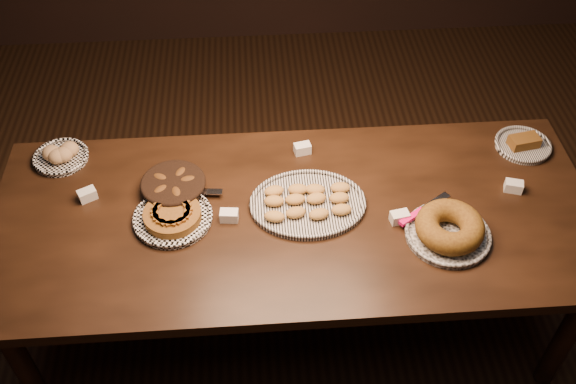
{
  "coord_description": "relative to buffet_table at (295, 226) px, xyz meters",
  "views": [
    {
      "loc": [
        -0.15,
        -1.7,
        2.61
      ],
      "look_at": [
        -0.02,
        0.05,
        0.82
      ],
      "focal_mm": 40.0,
      "sensor_mm": 36.0,
      "label": 1
    }
  ],
  "objects": [
    {
      "name": "loaf_plate",
      "position": [
        1.02,
        0.32,
        0.09
      ],
      "size": [
        0.24,
        0.24,
        0.06
      ],
      "rotation": [
        0.0,
        0.0,
        0.18
      ],
      "color": "black",
      "rests_on": "buffet_table"
    },
    {
      "name": "ground",
      "position": [
        0.0,
        0.0,
        -0.68
      ],
      "size": [
        5.0,
        5.0,
        0.0
      ],
      "primitive_type": "plane",
      "color": "black",
      "rests_on": "ground"
    },
    {
      "name": "bundt_cake_plate",
      "position": [
        0.57,
        -0.16,
        0.12
      ],
      "size": [
        0.34,
        0.38,
        0.1
      ],
      "rotation": [
        0.0,
        0.0,
        0.33
      ],
      "color": "black",
      "rests_on": "buffet_table"
    },
    {
      "name": "apple_tart_plate",
      "position": [
        -0.48,
        -0.0,
        0.1
      ],
      "size": [
        0.35,
        0.31,
        0.06
      ],
      "rotation": [
        0.0,
        0.0,
        -0.12
      ],
      "color": "white",
      "rests_on": "buffet_table"
    },
    {
      "name": "madeleine_platter",
      "position": [
        0.05,
        0.04,
        0.09
      ],
      "size": [
        0.46,
        0.37,
        0.05
      ],
      "rotation": [
        0.0,
        0.0,
        0.0
      ],
      "color": "black",
      "rests_on": "buffet_table"
    },
    {
      "name": "tent_cards",
      "position": [
        0.06,
        0.09,
        0.1
      ],
      "size": [
        1.8,
        0.48,
        0.04
      ],
      "color": "white",
      "rests_on": "buffet_table"
    },
    {
      "name": "bread_roll_plate",
      "position": [
        -0.97,
        0.38,
        0.1
      ],
      "size": [
        0.23,
        0.23,
        0.07
      ],
      "rotation": [
        0.0,
        0.0,
        0.09
      ],
      "color": "white",
      "rests_on": "buffet_table"
    },
    {
      "name": "croissant_basket",
      "position": [
        -0.48,
        0.15,
        0.11
      ],
      "size": [
        0.27,
        0.27,
        0.07
      ],
      "rotation": [
        0.0,
        0.0,
        0.1
      ],
      "color": "black",
      "rests_on": "buffet_table"
    },
    {
      "name": "buffet_table",
      "position": [
        0.0,
        0.0,
        0.0
      ],
      "size": [
        2.4,
        1.0,
        0.75
      ],
      "color": "black",
      "rests_on": "ground"
    }
  ]
}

